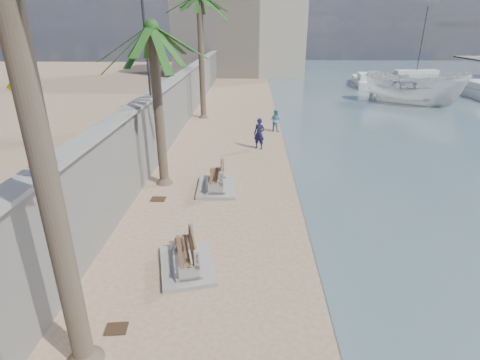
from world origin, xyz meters
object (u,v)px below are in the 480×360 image
object	(u,v)px
bench_near	(186,255)
yacht_far	(365,82)
palm_mid	(152,29)
person_a	(259,132)
person_b	(275,119)
boat_cruiser	(413,87)
bench_far	(216,179)
sailboat_west	(417,72)
yacht_near	(474,91)

from	to	relation	value
bench_near	yacht_far	bearing A→B (deg)	67.40
palm_mid	person_a	distance (m)	9.01
person_b	palm_mid	bearing A→B (deg)	87.92
bench_near	boat_cruiser	xyz separation A→B (m)	(16.66, 25.84, 1.17)
person_a	yacht_far	world-z (taller)	person_a
bench_far	person_a	bearing A→B (deg)	71.45
palm_mid	bench_far	bearing A→B (deg)	-12.35
person_a	sailboat_west	xyz separation A→B (m)	(24.06, 37.17, -0.71)
yacht_near	yacht_far	distance (m)	11.55
bench_near	person_b	bearing A→B (deg)	77.46
person_b	boat_cruiser	world-z (taller)	boat_cruiser
person_b	yacht_far	bearing A→B (deg)	-90.34
bench_near	yacht_near	bearing A→B (deg)	51.04
palm_mid	boat_cruiser	distance (m)	27.46
bench_near	boat_cruiser	bearing A→B (deg)	57.20
yacht_far	sailboat_west	size ratio (longest dim) A/B	0.90
person_b	sailboat_west	bearing A→B (deg)	-95.82
person_a	boat_cruiser	size ratio (longest dim) A/B	0.53
boat_cruiser	yacht_far	xyz separation A→B (m)	(-0.97, 11.83, -1.24)
bench_near	sailboat_west	distance (m)	55.72
yacht_far	palm_mid	bearing A→B (deg)	158.43
bench_near	person_a	distance (m)	12.13
palm_mid	yacht_near	size ratio (longest dim) A/B	0.78
yacht_near	person_a	bearing A→B (deg)	129.67
palm_mid	person_b	size ratio (longest dim) A/B	4.52
bench_far	person_a	xyz separation A→B (m)	(2.00, 5.96, 0.60)
sailboat_west	yacht_near	bearing A→B (deg)	-93.61
palm_mid	yacht_far	size ratio (longest dim) A/B	0.91
yacht_near	bench_near	bearing A→B (deg)	140.46
palm_mid	person_b	xyz separation A→B (m)	(5.67, 9.47, -5.84)
palm_mid	yacht_near	world-z (taller)	palm_mid
yacht_near	yacht_far	world-z (taller)	same
boat_cruiser	bench_far	bearing A→B (deg)	176.61
sailboat_west	yacht_far	bearing A→B (deg)	-133.39
bench_near	bench_far	bearing A→B (deg)	86.40
palm_mid	sailboat_west	distance (m)	51.66
person_a	boat_cruiser	world-z (taller)	boat_cruiser
boat_cruiser	bench_near	bearing A→B (deg)	-176.93
bench_near	palm_mid	world-z (taller)	palm_mid
bench_near	bench_far	world-z (taller)	bench_far
bench_near	yacht_near	size ratio (longest dim) A/B	0.26
bench_near	sailboat_west	world-z (taller)	sailboat_west
bench_near	yacht_far	world-z (taller)	yacht_far
person_a	sailboat_west	size ratio (longest dim) A/B	0.22
boat_cruiser	sailboat_west	distance (m)	25.21
sailboat_west	boat_cruiser	bearing A→B (deg)	-112.85
person_b	yacht_near	size ratio (longest dim) A/B	0.17
person_b	yacht_far	xyz separation A→B (m)	(12.14, 21.74, -0.50)
bench_far	yacht_far	world-z (taller)	yacht_far
person_b	sailboat_west	xyz separation A→B (m)	(22.89, 33.11, -0.51)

